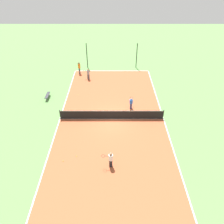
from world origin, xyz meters
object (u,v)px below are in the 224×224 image
at_px(player_near_blue, 131,103).
at_px(tennis_ball_midcourt, 77,156).
at_px(player_center_orange, 80,67).
at_px(fence_post_back_left, 87,56).
at_px(player_near_white, 111,159).
at_px(tennis_ball_left_sideline, 63,161).
at_px(player_baseline_gray, 88,73).
at_px(tennis_ball_far_baseline, 78,95).
at_px(tennis_net, 112,115).
at_px(bench, 48,95).
at_px(fence_post_back_right, 137,56).

xyz_separation_m(player_near_blue, tennis_ball_midcourt, (-5.14, -7.27, -0.75)).
bearing_deg(tennis_ball_midcourt, player_center_orange, 95.95).
bearing_deg(fence_post_back_left, player_near_white, -79.44).
bearing_deg(player_near_white, player_near_blue, -102.48).
relative_size(player_near_white, tennis_ball_left_sideline, 22.40).
height_order(player_near_blue, tennis_ball_left_sideline, player_near_blue).
xyz_separation_m(player_baseline_gray, fence_post_back_left, (-0.48, 4.03, 0.98)).
xyz_separation_m(player_near_white, tennis_ball_far_baseline, (-4.09, 11.27, -0.83)).
bearing_deg(fence_post_back_left, tennis_ball_far_baseline, -93.10).
bearing_deg(fence_post_back_left, player_center_orange, -113.40).
bearing_deg(tennis_ball_far_baseline, player_center_orange, 94.88).
relative_size(tennis_net, bench, 6.88).
bearing_deg(fence_post_back_left, player_near_blue, -62.42).
xyz_separation_m(tennis_ball_midcourt, fence_post_back_right, (6.72, 18.51, 1.82)).
relative_size(player_baseline_gray, fence_post_back_right, 0.41).
xyz_separation_m(tennis_net, player_center_orange, (-4.69, 10.94, 0.46)).
height_order(player_near_blue, player_center_orange, player_center_orange).
bearing_deg(fence_post_back_right, tennis_ball_far_baseline, -133.63).
bearing_deg(player_baseline_gray, bench, 74.64).
distance_m(player_near_white, tennis_ball_far_baseline, 12.02).
height_order(tennis_ball_midcourt, fence_post_back_left, fence_post_back_left).
height_order(fence_post_back_left, fence_post_back_right, same).
distance_m(tennis_net, tennis_ball_left_sideline, 7.15).
bearing_deg(player_near_white, player_center_orange, -72.58).
bearing_deg(bench, fence_post_back_right, -51.87).
height_order(bench, player_baseline_gray, player_baseline_gray).
bearing_deg(player_near_white, tennis_ball_left_sideline, -4.85).
distance_m(player_near_white, tennis_ball_left_sideline, 4.09).
distance_m(player_near_white, player_baseline_gray, 15.84).
height_order(bench, player_near_white, player_near_white).
distance_m(bench, tennis_ball_far_baseline, 3.64).
bearing_deg(player_near_blue, tennis_ball_far_baseline, 73.31).
bearing_deg(tennis_ball_midcourt, player_near_blue, 54.72).
distance_m(tennis_ball_midcourt, tennis_ball_left_sideline, 1.18).
distance_m(tennis_net, player_near_white, 6.39).
bearing_deg(player_baseline_gray, player_near_white, 128.31).
bearing_deg(tennis_net, fence_post_back_right, 74.21).
relative_size(player_near_blue, player_near_white, 0.91).
relative_size(bench, tennis_ball_left_sideline, 23.13).
relative_size(bench, player_baseline_gray, 1.02).
bearing_deg(player_center_orange, tennis_net, -175.98).
bearing_deg(player_near_blue, player_baseline_gray, 45.20).
xyz_separation_m(player_baseline_gray, tennis_ball_midcourt, (0.25, -14.47, -0.84)).
relative_size(bench, player_near_blue, 1.13).
bearing_deg(tennis_ball_far_baseline, player_baseline_gray, 77.73).
xyz_separation_m(bench, player_baseline_gray, (4.48, 4.95, 0.51)).
height_order(tennis_net, player_baseline_gray, player_baseline_gray).
height_order(player_center_orange, player_near_white, player_center_orange).
bearing_deg(player_baseline_gray, fence_post_back_right, -123.17).
xyz_separation_m(bench, tennis_ball_left_sideline, (3.68, -10.05, -0.33)).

